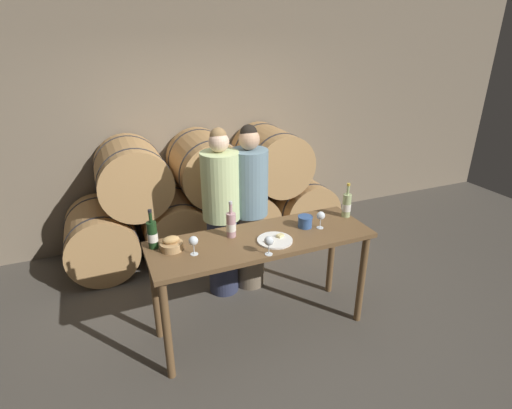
% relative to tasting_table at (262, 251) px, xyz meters
% --- Properties ---
extents(ground_plane, '(10.00, 10.00, 0.00)m').
position_rel_tasting_table_xyz_m(ground_plane, '(0.00, 0.00, -0.80)').
color(ground_plane, '#4C473F').
extents(stone_wall_back, '(10.00, 0.12, 3.20)m').
position_rel_tasting_table_xyz_m(stone_wall_back, '(0.00, 2.19, 0.80)').
color(stone_wall_back, '#7F705B').
rests_on(stone_wall_back, ground_plane).
extents(barrel_stack, '(3.27, 0.89, 1.45)m').
position_rel_tasting_table_xyz_m(barrel_stack, '(0.00, 1.62, -0.13)').
color(barrel_stack, tan).
rests_on(barrel_stack, ground_plane).
extents(tasting_table, '(1.87, 0.62, 0.93)m').
position_rel_tasting_table_xyz_m(tasting_table, '(0.00, 0.00, 0.00)').
color(tasting_table, brown).
rests_on(tasting_table, ground_plane).
extents(person_left, '(0.36, 0.36, 1.71)m').
position_rel_tasting_table_xyz_m(person_left, '(-0.12, 0.70, 0.07)').
color(person_left, '#2D334C').
rests_on(person_left, ground_plane).
extents(person_right, '(0.36, 0.36, 1.72)m').
position_rel_tasting_table_xyz_m(person_right, '(0.17, 0.70, 0.07)').
color(person_right, '#756651').
rests_on(person_right, ground_plane).
extents(wine_bottle_red, '(0.08, 0.08, 0.33)m').
position_rel_tasting_table_xyz_m(wine_bottle_red, '(-0.85, 0.18, 0.24)').
color(wine_bottle_red, '#193819').
rests_on(wine_bottle_red, tasting_table).
extents(wine_bottle_white, '(0.08, 0.08, 0.32)m').
position_rel_tasting_table_xyz_m(wine_bottle_white, '(0.88, 0.09, 0.24)').
color(wine_bottle_white, '#ADBC7F').
rests_on(wine_bottle_white, tasting_table).
extents(wine_bottle_rose, '(0.08, 0.08, 0.31)m').
position_rel_tasting_table_xyz_m(wine_bottle_rose, '(-0.22, 0.12, 0.24)').
color(wine_bottle_rose, '#BC8E93').
rests_on(wine_bottle_rose, tasting_table).
extents(blue_crock, '(0.13, 0.13, 0.10)m').
position_rel_tasting_table_xyz_m(blue_crock, '(0.43, 0.04, 0.19)').
color(blue_crock, '#335693').
rests_on(blue_crock, tasting_table).
extents(bread_basket, '(0.18, 0.18, 0.12)m').
position_rel_tasting_table_xyz_m(bread_basket, '(-0.73, 0.09, 0.18)').
color(bread_basket, tan).
rests_on(bread_basket, tasting_table).
extents(cheese_plate, '(0.29, 0.29, 0.04)m').
position_rel_tasting_table_xyz_m(cheese_plate, '(0.07, -0.10, 0.14)').
color(cheese_plate, white).
rests_on(cheese_plate, tasting_table).
extents(wine_glass_far_left, '(0.07, 0.07, 0.15)m').
position_rel_tasting_table_xyz_m(wine_glass_far_left, '(-0.58, -0.05, 0.24)').
color(wine_glass_far_left, white).
rests_on(wine_glass_far_left, tasting_table).
extents(wine_glass_left, '(0.07, 0.07, 0.15)m').
position_rel_tasting_table_xyz_m(wine_glass_left, '(-0.06, -0.27, 0.24)').
color(wine_glass_left, white).
rests_on(wine_glass_left, tasting_table).
extents(wine_glass_center, '(0.07, 0.07, 0.15)m').
position_rel_tasting_table_xyz_m(wine_glass_center, '(0.54, -0.03, 0.24)').
color(wine_glass_center, white).
rests_on(wine_glass_center, tasting_table).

